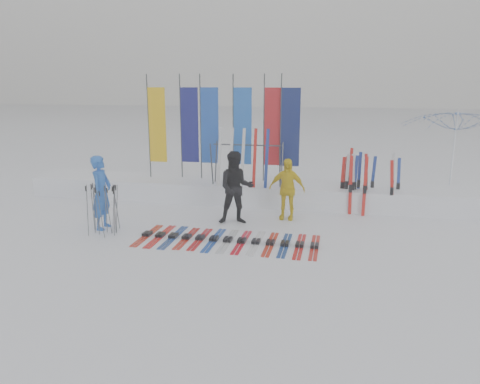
% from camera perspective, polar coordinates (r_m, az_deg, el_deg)
% --- Properties ---
extents(ground, '(120.00, 120.00, 0.00)m').
position_cam_1_polar(ground, '(10.00, -3.06, -7.60)').
color(ground, white).
rests_on(ground, ground).
extents(snow_bank, '(14.00, 1.60, 0.60)m').
position_cam_1_polar(snow_bank, '(14.22, 1.73, 0.01)').
color(snow_bank, white).
rests_on(snow_bank, ground).
extents(person_blue, '(0.46, 0.68, 1.83)m').
position_cam_1_polar(person_blue, '(11.96, -16.52, -0.06)').
color(person_blue, blue).
rests_on(person_blue, ground).
extents(person_black, '(1.06, 0.92, 1.87)m').
position_cam_1_polar(person_black, '(11.88, -0.48, 0.51)').
color(person_black, black).
rests_on(person_black, ground).
extents(person_yellow, '(0.98, 0.47, 1.63)m').
position_cam_1_polar(person_yellow, '(12.36, 5.73, 0.37)').
color(person_yellow, yellow).
rests_on(person_yellow, ground).
extents(tent_canopy, '(3.15, 3.21, 2.87)m').
position_cam_1_polar(tent_canopy, '(14.87, 24.61, 3.85)').
color(tent_canopy, white).
rests_on(tent_canopy, ground).
extents(ski_row, '(4.11, 1.69, 0.07)m').
position_cam_1_polar(ski_row, '(10.76, -1.49, -5.86)').
color(ski_row, '#B11F0E').
rests_on(ski_row, ground).
extents(pole_cluster, '(0.77, 0.77, 1.24)m').
position_cam_1_polar(pole_cluster, '(11.61, -16.19, -2.07)').
color(pole_cluster, '#595B60').
rests_on(pole_cluster, ground).
extents(feather_flags, '(4.72, 0.19, 3.20)m').
position_cam_1_polar(feather_flags, '(14.34, -1.81, 8.00)').
color(feather_flags, '#383A3F').
rests_on(feather_flags, ground).
extents(ski_rack, '(2.04, 0.80, 1.23)m').
position_cam_1_polar(ski_rack, '(13.64, 0.85, 4.10)').
color(ski_rack, '#383A3F').
rests_on(ski_rack, ground).
extents(upright_skis, '(1.64, 1.08, 1.70)m').
position_cam_1_polar(upright_skis, '(13.56, 14.65, 1.05)').
color(upright_skis, silver).
rests_on(upright_skis, ground).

